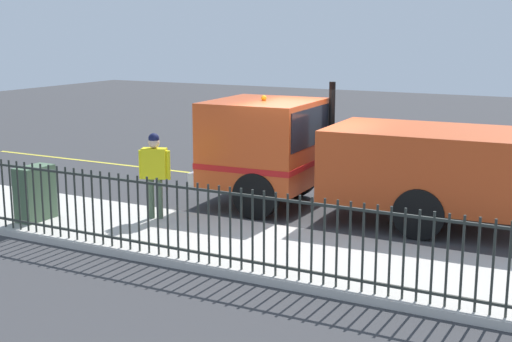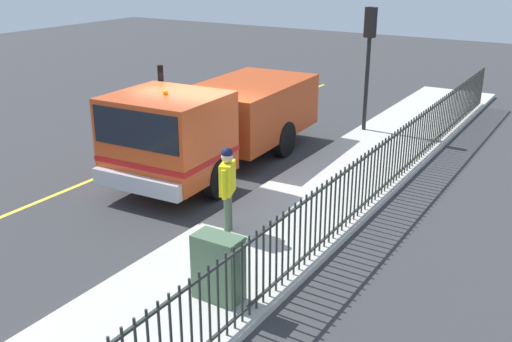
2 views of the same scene
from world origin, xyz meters
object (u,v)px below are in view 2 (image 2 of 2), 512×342
Objects in this scene: work_truck at (212,120)px; worker_standing at (228,181)px; utility_cabinet at (218,268)px; traffic_cone at (218,121)px; traffic_light_near at (369,44)px.

work_truck reaches higher than worker_standing.
utility_cabinet is 1.68× the size of traffic_cone.
utility_cabinet is (3.66, -4.97, -0.64)m from work_truck.
traffic_light_near is (-0.46, 8.01, 1.53)m from worker_standing.
worker_standing reaches higher than utility_cabinet.
traffic_cone is (-4.36, 5.89, -0.85)m from worker_standing.
traffic_cone is (-5.55, 7.90, -0.34)m from utility_cabinet.
traffic_light_near is at bearing -17.32° from worker_standing.
worker_standing is 8.17m from traffic_light_near.
utility_cabinet is at bearing -170.05° from worker_standing.
work_truck is at bearing 126.33° from utility_cabinet.
traffic_light_near is 3.39× the size of utility_cabinet.
traffic_light_near is at bearing -114.56° from work_truck.
traffic_light_near is at bearing 99.31° from utility_cabinet.
utility_cabinet is (1.19, -2.01, -0.51)m from worker_standing.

